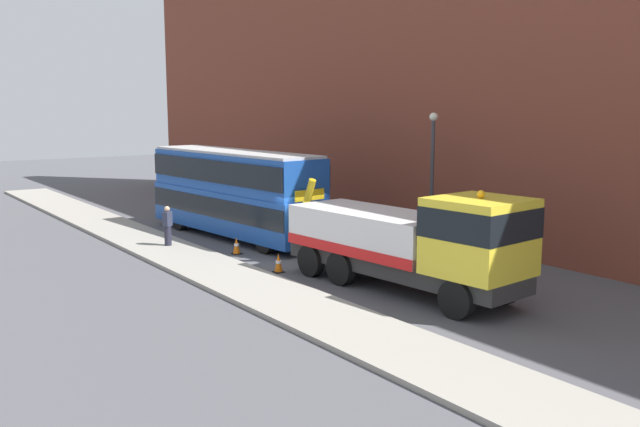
{
  "coord_description": "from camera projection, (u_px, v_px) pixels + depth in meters",
  "views": [
    {
      "loc": [
        21.9,
        -15.48,
        6.15
      ],
      "look_at": [
        0.65,
        -0.23,
        2.0
      ],
      "focal_mm": 38.55,
      "sensor_mm": 36.0,
      "label": 1
    }
  ],
  "objects": [
    {
      "name": "pedestrian_onlooker",
      "position": [
        168.0,
        226.0,
        29.48
      ],
      "size": [
        0.44,
        0.48,
        1.71
      ],
      "rotation": [
        0.0,
        0.0,
        0.58
      ],
      "color": "#232333",
      "rests_on": "near_kerb"
    },
    {
      "name": "near_kerb",
      "position": [
        221.0,
        273.0,
        25.02
      ],
      "size": [
        60.0,
        2.8,
        0.15
      ],
      "primitive_type": "cube",
      "color": "gray",
      "rests_on": "ground_plane"
    },
    {
      "name": "building_facade",
      "position": [
        451.0,
        61.0,
        30.45
      ],
      "size": [
        60.0,
        1.5,
        16.0
      ],
      "color": "brown",
      "rests_on": "ground_plane"
    },
    {
      "name": "double_decker_bus",
      "position": [
        234.0,
        190.0,
        31.95
      ],
      "size": [
        11.18,
        3.46,
        4.06
      ],
      "rotation": [
        0.0,
        0.0,
        0.08
      ],
      "color": "#19479E",
      "rests_on": "ground_plane"
    },
    {
      "name": "traffic_cone_near_bus",
      "position": [
        237.0,
        246.0,
        28.54
      ],
      "size": [
        0.36,
        0.36,
        0.72
      ],
      "color": "orange",
      "rests_on": "ground_plane"
    },
    {
      "name": "street_lamp",
      "position": [
        432.0,
        169.0,
        28.95
      ],
      "size": [
        0.36,
        0.36,
        5.83
      ],
      "color": "#38383D",
      "rests_on": "ground_plane"
    },
    {
      "name": "ground_plane",
      "position": [
        315.0,
        260.0,
        27.45
      ],
      "size": [
        120.0,
        120.0,
        0.0
      ],
      "primitive_type": "plane",
      "color": "#4C4C51"
    },
    {
      "name": "traffic_cone_midway",
      "position": [
        278.0,
        263.0,
        25.41
      ],
      "size": [
        0.36,
        0.36,
        0.72
      ],
      "color": "orange",
      "rests_on": "ground_plane"
    },
    {
      "name": "recovery_tow_truck",
      "position": [
        411.0,
        240.0,
        22.5
      ],
      "size": [
        10.23,
        3.38,
        3.67
      ],
      "rotation": [
        0.0,
        0.0,
        0.08
      ],
      "color": "#2D2D2D",
      "rests_on": "ground_plane"
    }
  ]
}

